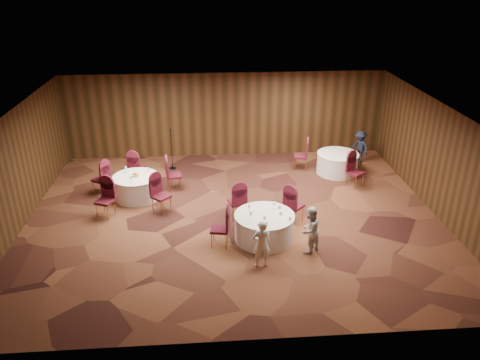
{
  "coord_description": "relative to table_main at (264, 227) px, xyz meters",
  "views": [
    {
      "loc": [
        -0.73,
        -12.06,
        6.78
      ],
      "look_at": [
        0.2,
        0.2,
        1.1
      ],
      "focal_mm": 35.0,
      "sensor_mm": 36.0,
      "label": 1
    }
  ],
  "objects": [
    {
      "name": "chairs_main",
      "position": [
        -0.29,
        0.66,
        0.12
      ],
      "size": [
        2.84,
        2.08,
        1.0
      ],
      "color": "#3F0C1A",
      "rests_on": "ground"
    },
    {
      "name": "table_right",
      "position": [
        3.13,
        4.21,
        0.0
      ],
      "size": [
        1.46,
        1.46,
        0.74
      ],
      "color": "silver",
      "rests_on": "ground"
    },
    {
      "name": "table_main",
      "position": [
        0.0,
        0.0,
        0.0
      ],
      "size": [
        1.61,
        1.61,
        0.74
      ],
      "color": "silver",
      "rests_on": "ground"
    },
    {
      "name": "room_shell",
      "position": [
        -0.74,
        1.28,
        1.59
      ],
      "size": [
        12.0,
        12.0,
        12.0
      ],
      "color": "silver",
      "rests_on": "ground"
    },
    {
      "name": "chairs_left",
      "position": [
        -3.74,
        2.78,
        0.12
      ],
      "size": [
        2.99,
        3.01,
        1.0
      ],
      "color": "#3F0C1A",
      "rests_on": "ground"
    },
    {
      "name": "chairs_right",
      "position": [
        2.66,
        3.88,
        0.12
      ],
      "size": [
        2.19,
        2.29,
        1.0
      ],
      "color": "#3F0C1A",
      "rests_on": "ground"
    },
    {
      "name": "table_left",
      "position": [
        -3.73,
        2.78,
        -0.0
      ],
      "size": [
        1.45,
        1.45,
        0.74
      ],
      "color": "silver",
      "rests_on": "ground"
    },
    {
      "name": "ground",
      "position": [
        -0.74,
        1.28,
        -0.38
      ],
      "size": [
        12.0,
        12.0,
        0.0
      ],
      "primitive_type": "plane",
      "color": "black",
      "rests_on": "ground"
    },
    {
      "name": "woman_a",
      "position": [
        -0.23,
        -1.23,
        0.26
      ],
      "size": [
        0.5,
        0.36,
        1.27
      ],
      "primitive_type": "imported",
      "rotation": [
        0.0,
        0.0,
        3.28
      ],
      "color": "silver",
      "rests_on": "ground"
    },
    {
      "name": "tabletop_main",
      "position": [
        0.14,
        -0.1,
        0.47
      ],
      "size": [
        1.13,
        0.99,
        0.22
      ],
      "color": "silver",
      "rests_on": "table_main"
    },
    {
      "name": "tabletop_right",
      "position": [
        3.36,
        3.95,
        0.52
      ],
      "size": [
        0.08,
        0.08,
        0.22
      ],
      "color": "silver",
      "rests_on": "table_right"
    },
    {
      "name": "man_c",
      "position": [
        4.22,
        5.14,
        0.24
      ],
      "size": [
        0.79,
        0.91,
        1.23
      ],
      "primitive_type": "imported",
      "rotation": [
        0.0,
        0.0,
        5.23
      ],
      "color": "#151C31",
      "rests_on": "ground"
    },
    {
      "name": "mic_stand",
      "position": [
        -2.74,
        5.05,
        0.05
      ],
      "size": [
        0.24,
        0.24,
        1.5
      ],
      "color": "black",
      "rests_on": "ground"
    },
    {
      "name": "woman_b",
      "position": [
        1.07,
        -0.69,
        0.27
      ],
      "size": [
        0.79,
        0.79,
        1.29
      ],
      "primitive_type": "imported",
      "rotation": [
        0.0,
        0.0,
        3.91
      ],
      "color": "#BABAC0",
      "rests_on": "ground"
    },
    {
      "name": "tabletop_left",
      "position": [
        -3.73,
        2.78,
        0.45
      ],
      "size": [
        0.8,
        0.81,
        0.22
      ],
      "color": "silver",
      "rests_on": "table_left"
    }
  ]
}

